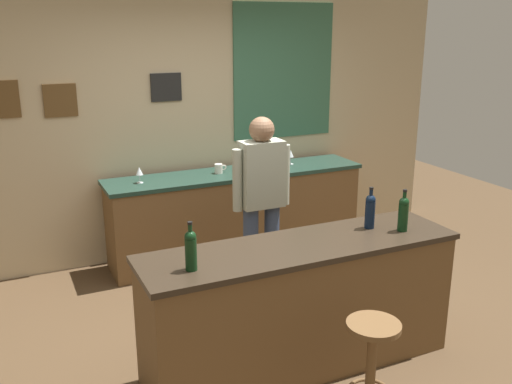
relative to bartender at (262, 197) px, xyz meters
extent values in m
plane|color=#4C3823|center=(-0.19, -0.63, -0.94)|extent=(10.00, 10.00, 0.00)
cube|color=tan|center=(-0.19, 1.40, 0.46)|extent=(6.00, 0.06, 2.80)
cube|color=brown|center=(-1.89, 1.35, 0.77)|extent=(0.32, 0.02, 0.33)
cube|color=brown|center=(-1.39, 1.35, 0.73)|extent=(0.29, 0.02, 0.30)
cube|color=black|center=(-0.39, 1.35, 0.81)|extent=(0.31, 0.02, 0.27)
cube|color=#38664C|center=(0.91, 1.36, 0.91)|extent=(1.17, 0.02, 1.41)
cube|color=brown|center=(-0.19, -1.03, -0.50)|extent=(2.18, 0.57, 0.88)
cube|color=#2D2319|center=(-0.19, -1.03, -0.04)|extent=(2.23, 0.60, 0.04)
cube|color=brown|center=(0.21, 1.02, -0.51)|extent=(2.62, 0.53, 0.86)
cube|color=#1E382D|center=(0.21, 1.02, -0.06)|extent=(2.67, 0.56, 0.04)
cylinder|color=#384766|center=(0.10, 0.00, -0.51)|extent=(0.13, 0.13, 0.86)
cylinder|color=#384766|center=(-0.10, 0.00, -0.51)|extent=(0.13, 0.13, 0.86)
cube|color=#9EA38E|center=(0.00, 0.00, 0.20)|extent=(0.36, 0.20, 0.56)
sphere|color=brown|center=(0.00, 0.00, 0.58)|extent=(0.21, 0.21, 0.21)
cylinder|color=#9EA38E|center=(0.22, 0.00, 0.17)|extent=(0.08, 0.08, 0.52)
cylinder|color=#9EA38E|center=(-0.22, 0.00, 0.17)|extent=(0.08, 0.08, 0.52)
cylinder|color=brown|center=(-0.12, -1.76, -0.61)|extent=(0.06, 0.06, 0.65)
cylinder|color=brown|center=(-0.12, -1.76, -0.27)|extent=(0.32, 0.32, 0.03)
cylinder|color=black|center=(-1.00, -1.11, 0.08)|extent=(0.07, 0.07, 0.20)
sphere|color=black|center=(-1.00, -1.11, 0.20)|extent=(0.07, 0.07, 0.07)
cylinder|color=black|center=(-1.00, -1.11, 0.23)|extent=(0.03, 0.03, 0.09)
cylinder|color=black|center=(-1.00, -1.11, 0.28)|extent=(0.03, 0.03, 0.02)
cylinder|color=black|center=(0.41, -0.96, 0.08)|extent=(0.07, 0.07, 0.20)
sphere|color=black|center=(0.41, -0.96, 0.20)|extent=(0.07, 0.07, 0.07)
cylinder|color=black|center=(0.41, -0.96, 0.23)|extent=(0.03, 0.03, 0.09)
cylinder|color=black|center=(0.41, -0.96, 0.28)|extent=(0.03, 0.03, 0.02)
cylinder|color=black|center=(0.59, -1.11, 0.08)|extent=(0.07, 0.07, 0.20)
sphere|color=black|center=(0.59, -1.11, 0.20)|extent=(0.07, 0.07, 0.07)
cylinder|color=black|center=(0.59, -1.11, 0.23)|extent=(0.03, 0.03, 0.09)
cylinder|color=black|center=(0.59, -1.11, 0.28)|extent=(0.03, 0.03, 0.02)
cylinder|color=silver|center=(-0.79, 1.01, -0.03)|extent=(0.06, 0.06, 0.00)
cylinder|color=silver|center=(-0.79, 1.01, 0.01)|extent=(0.01, 0.01, 0.07)
cone|color=silver|center=(-0.79, 1.01, 0.08)|extent=(0.07, 0.07, 0.08)
cylinder|color=silver|center=(0.21, 0.95, -0.03)|extent=(0.06, 0.06, 0.00)
cylinder|color=silver|center=(0.21, 0.95, 0.01)|extent=(0.01, 0.01, 0.07)
cone|color=silver|center=(0.21, 0.95, 0.08)|extent=(0.07, 0.07, 0.08)
cylinder|color=silver|center=(0.31, 1.02, -0.03)|extent=(0.06, 0.06, 0.00)
cylinder|color=silver|center=(0.31, 1.02, 0.01)|extent=(0.01, 0.01, 0.07)
cone|color=silver|center=(0.31, 1.02, 0.08)|extent=(0.07, 0.07, 0.08)
cylinder|color=silver|center=(0.85, 1.07, -0.03)|extent=(0.06, 0.06, 0.00)
cylinder|color=silver|center=(0.85, 1.07, 0.01)|extent=(0.01, 0.01, 0.07)
cone|color=silver|center=(0.85, 1.07, 0.08)|extent=(0.07, 0.07, 0.08)
cylinder|color=silver|center=(0.02, 1.04, 0.01)|extent=(0.08, 0.08, 0.09)
torus|color=silver|center=(0.08, 1.04, 0.02)|extent=(0.06, 0.01, 0.06)
camera|label=1|loc=(-1.98, -4.13, 1.40)|focal=39.96mm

